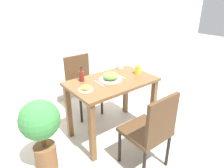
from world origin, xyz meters
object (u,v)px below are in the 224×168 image
at_px(chair_near, 151,129).
at_px(chair_far, 82,82).
at_px(food_plate, 111,77).
at_px(sauce_bottle, 82,75).
at_px(side_plate, 86,88).
at_px(drink_cup, 120,66).
at_px(potted_plant_left, 41,128).
at_px(juice_glass, 138,70).

height_order(chair_near, chair_far, same).
bearing_deg(food_plate, sauce_bottle, 146.93).
bearing_deg(side_plate, food_plate, 8.90).
height_order(drink_cup, potted_plant_left, drink_cup).
xyz_separation_m(side_plate, potted_plant_left, (-0.53, -0.02, -0.26)).
distance_m(food_plate, potted_plant_left, 0.96).
bearing_deg(potted_plant_left, sauce_bottle, 22.86).
distance_m(chair_far, juice_glass, 0.91).
distance_m(chair_near, food_plate, 0.80).
xyz_separation_m(side_plate, sauce_bottle, (0.10, 0.25, 0.04)).
height_order(food_plate, potted_plant_left, food_plate).
bearing_deg(food_plate, side_plate, -171.10).
xyz_separation_m(chair_near, juice_glass, (0.47, 0.68, 0.32)).
bearing_deg(juice_glass, side_plate, -179.64).
bearing_deg(juice_glass, drink_cup, 99.73).
bearing_deg(sauce_bottle, food_plate, -33.07).
bearing_deg(drink_cup, potted_plant_left, -165.96).
bearing_deg(drink_cup, sauce_bottle, -175.25).
height_order(chair_far, side_plate, chair_far).
distance_m(drink_cup, potted_plant_left, 1.34).
relative_size(juice_glass, potted_plant_left, 0.14).
bearing_deg(side_plate, juice_glass, 0.36).
distance_m(juice_glass, sauce_bottle, 0.74).
xyz_separation_m(side_plate, drink_cup, (0.74, 0.30, 0.01)).
relative_size(chair_near, potted_plant_left, 1.10).
bearing_deg(chair_far, drink_cup, -50.02).
height_order(food_plate, juice_glass, juice_glass).
bearing_deg(side_plate, chair_near, -64.82).
bearing_deg(side_plate, drink_cup, 22.14).
bearing_deg(food_plate, chair_far, 91.58).
relative_size(food_plate, potted_plant_left, 0.34).
xyz_separation_m(food_plate, sauce_bottle, (-0.29, 0.19, 0.03)).
height_order(chair_far, sauce_bottle, sauce_bottle).
distance_m(drink_cup, juice_glass, 0.30).
bearing_deg(food_plate, drink_cup, 34.12).
relative_size(food_plate, juice_glass, 2.37).
bearing_deg(potted_plant_left, food_plate, 4.79).
xyz_separation_m(chair_far, juice_glass, (0.43, -0.74, 0.32)).
distance_m(food_plate, side_plate, 0.39).
xyz_separation_m(drink_cup, potted_plant_left, (-1.27, -0.32, -0.27)).
bearing_deg(chair_near, side_plate, -64.82).
bearing_deg(juice_glass, sauce_bottle, 160.73).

